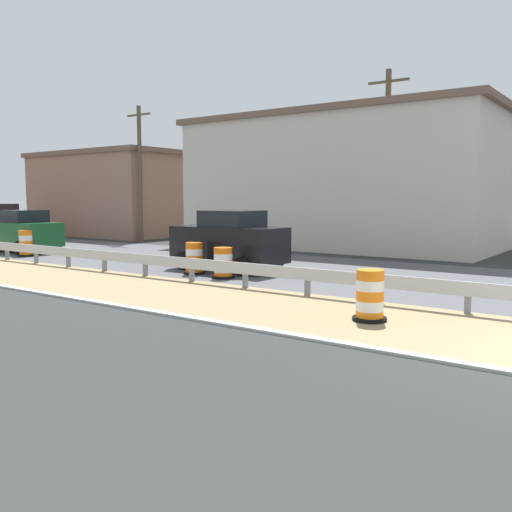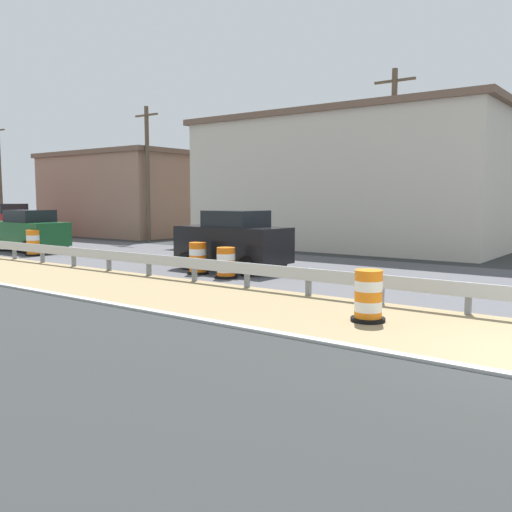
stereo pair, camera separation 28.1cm
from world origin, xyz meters
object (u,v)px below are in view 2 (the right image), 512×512
traffic_barrel_nearest (368,298)px  utility_pole_near (393,160)px  car_lead_far_lane (29,231)px  traffic_barrel_close (226,264)px  traffic_barrel_far (33,244)px  car_mid_far_lane (8,222)px  traffic_barrel_mid (198,260)px  utility_pole_far (0,175)px  car_lead_near_lane (233,241)px  utility_pole_mid (148,172)px

traffic_barrel_nearest → utility_pole_near: utility_pole_near is taller
car_lead_far_lane → utility_pole_near: bearing=-149.7°
traffic_barrel_close → traffic_barrel_far: (0.16, 11.07, 0.08)m
car_mid_far_lane → car_lead_far_lane: bearing=-22.5°
car_lead_far_lane → car_mid_far_lane: bearing=-22.2°
traffic_barrel_close → traffic_barrel_mid: 1.37m
utility_pole_far → traffic_barrel_close: bearing=-107.2°
traffic_barrel_close → car_mid_far_lane: car_mid_far_lane is taller
traffic_barrel_close → utility_pole_far: bearing=72.8°
utility_pole_far → traffic_barrel_far: bearing=-115.5°
car_lead_near_lane → car_lead_far_lane: 12.00m
car_lead_far_lane → car_mid_far_lane: size_ratio=0.99×
utility_pole_mid → traffic_barrel_nearest: bearing=-121.3°
car_lead_near_lane → car_mid_far_lane: 20.04m
utility_pole_near → traffic_barrel_far: bearing=126.1°
car_mid_far_lane → car_lead_near_lane: bearing=-7.6°
traffic_barrel_nearest → car_mid_far_lane: (7.48, 27.11, 0.60)m
traffic_barrel_far → car_mid_far_lane: 10.70m
car_lead_far_lane → traffic_barrel_nearest: bearing=168.9°
utility_pole_mid → utility_pole_far: size_ratio=0.95×
traffic_barrel_mid → car_lead_near_lane: car_lead_near_lane is taller
traffic_barrel_close → traffic_barrel_far: 11.07m
utility_pole_near → traffic_barrel_mid: bearing=162.7°
car_lead_far_lane → utility_pole_mid: 8.41m
utility_pole_mid → car_lead_far_lane: bearing=-177.0°
traffic_barrel_mid → utility_pole_far: size_ratio=0.13×
traffic_barrel_far → utility_pole_near: 15.93m
car_lead_far_lane → utility_pole_mid: (7.83, 0.41, 3.05)m
traffic_barrel_mid → traffic_barrel_far: 9.71m
traffic_barrel_nearest → car_lead_near_lane: (4.57, 7.28, 0.56)m
traffic_barrel_far → car_mid_far_lane: (4.34, 9.77, 0.57)m
car_lead_near_lane → utility_pole_mid: utility_pole_mid is taller
car_lead_far_lane → utility_pole_near: 16.90m
traffic_barrel_mid → traffic_barrel_far: bearing=90.1°
traffic_barrel_close → car_lead_near_lane: car_lead_near_lane is taller
traffic_barrel_close → car_mid_far_lane: 21.32m
utility_pole_near → utility_pole_far: size_ratio=0.97×
traffic_barrel_mid → traffic_barrel_far: size_ratio=0.93×
car_lead_near_lane → utility_pole_near: 8.66m
traffic_barrel_close → utility_pole_far: size_ratio=0.12×
traffic_barrel_far → traffic_barrel_mid: bearing=-89.9°
traffic_barrel_mid → utility_pole_near: utility_pole_near is taller
car_lead_near_lane → utility_pole_near: (7.71, -2.48, 3.06)m
traffic_barrel_nearest → utility_pole_far: size_ratio=0.13×
traffic_barrel_nearest → utility_pole_far: (12.41, 36.82, 3.75)m
traffic_barrel_nearest → traffic_barrel_mid: size_ratio=1.01×
car_lead_near_lane → utility_pole_far: (7.85, 29.54, 3.19)m
traffic_barrel_close → utility_pole_mid: bearing=56.2°
traffic_barrel_nearest → car_lead_far_lane: 19.71m
car_lead_far_lane → utility_pole_mid: bearing=-86.1°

